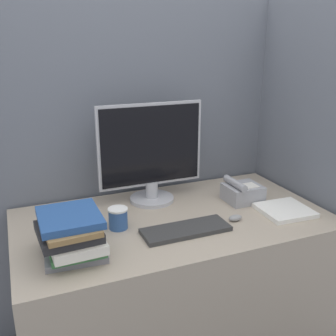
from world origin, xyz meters
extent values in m
cube|color=slate|center=(0.00, 0.84, 0.89)|extent=(1.87, 0.04, 1.78)
cube|color=slate|center=(0.77, 0.43, 0.89)|extent=(0.04, 0.86, 1.78)
cube|color=tan|center=(0.00, 0.40, 0.38)|extent=(1.47, 0.80, 0.76)
cylinder|color=#B7B7BC|center=(-0.02, 0.63, 0.77)|extent=(0.23, 0.23, 0.02)
cylinder|color=#B7B7BC|center=(-0.02, 0.63, 0.82)|extent=(0.06, 0.06, 0.08)
cube|color=#B7B7BC|center=(-0.02, 0.64, 1.06)|extent=(0.55, 0.02, 0.42)
cube|color=black|center=(-0.02, 0.63, 1.06)|extent=(0.52, 0.01, 0.40)
cube|color=#333333|center=(-0.01, 0.24, 0.77)|extent=(0.39, 0.14, 0.02)
ellipsoid|color=gray|center=(0.25, 0.26, 0.77)|extent=(0.07, 0.04, 0.03)
cylinder|color=#335999|center=(-0.27, 0.39, 0.80)|extent=(0.08, 0.08, 0.09)
cylinder|color=white|center=(-0.27, 0.39, 0.85)|extent=(0.09, 0.09, 0.01)
cube|color=slate|center=(-0.49, 0.24, 0.77)|extent=(0.25, 0.25, 0.03)
cube|color=#38723F|center=(-0.49, 0.24, 0.79)|extent=(0.21, 0.24, 0.02)
cube|color=silver|center=(-0.49, 0.24, 0.82)|extent=(0.21, 0.31, 0.04)
cube|color=#262628|center=(-0.51, 0.23, 0.86)|extent=(0.24, 0.25, 0.04)
cube|color=olive|center=(-0.51, 0.23, 0.89)|extent=(0.21, 0.27, 0.02)
cube|color=#264C8C|center=(-0.50, 0.24, 0.91)|extent=(0.23, 0.26, 0.03)
cube|color=#99999E|center=(0.41, 0.45, 0.80)|extent=(0.18, 0.16, 0.09)
cube|color=white|center=(0.44, 0.43, 0.84)|extent=(0.08, 0.07, 0.00)
cylinder|color=#99999E|center=(0.36, 0.45, 0.86)|extent=(0.04, 0.18, 0.04)
cube|color=white|center=(0.53, 0.24, 0.77)|extent=(0.25, 0.24, 0.02)
camera|label=1|loc=(-0.68, -1.16, 1.56)|focal=42.00mm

